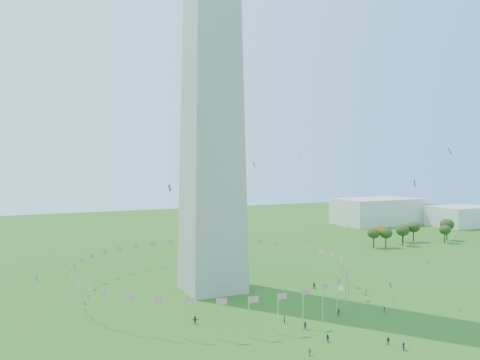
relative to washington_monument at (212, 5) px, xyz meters
name	(u,v)px	position (x,y,z in m)	size (l,w,h in m)	color
ground	(302,350)	(0.00, -50.00, -84.50)	(600.00, 600.00, 0.00)	#255313
washington_monument	(212,5)	(0.00, 0.00, 0.00)	(16.80, 16.80, 169.00)	#A7A294
flag_ring	(212,275)	(0.00, 0.00, -80.00)	(80.24, 80.24, 9.00)	silver
gov_building_east_a	(376,211)	(150.00, 100.00, -76.50)	(50.00, 30.00, 16.00)	beige
gov_building_east_b	(461,216)	(190.00, 70.00, -78.50)	(35.00, 25.00, 12.00)	beige
crowd	(316,338)	(5.00, -47.66, -83.62)	(98.55, 66.78, 1.98)	#173B21
kites_aloft	(316,229)	(17.37, -29.07, -63.42)	(115.63, 79.79, 37.88)	white
tree_line_east	(413,234)	(116.23, 35.40, -79.82)	(53.39, 15.02, 10.53)	#334B19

